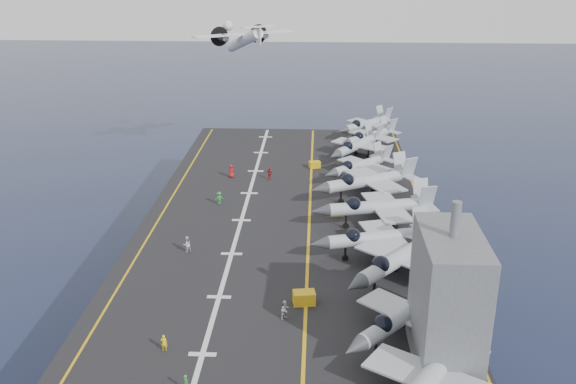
{
  "coord_description": "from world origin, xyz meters",
  "views": [
    {
      "loc": [
        3.85,
        -77.54,
        44.12
      ],
      "look_at": [
        0.0,
        4.0,
        13.0
      ],
      "focal_mm": 40.0,
      "sensor_mm": 36.0,
      "label": 1
    }
  ],
  "objects_px": {
    "island_superstructure": "(449,285)",
    "tow_cart_a": "(304,298)",
    "transport_plane": "(244,40)",
    "fighter_jet_0": "(427,380)"
  },
  "relations": [
    {
      "from": "tow_cart_a",
      "to": "island_superstructure",
      "type": "bearing_deg",
      "value": -36.88
    },
    {
      "from": "fighter_jet_0",
      "to": "island_superstructure",
      "type": "bearing_deg",
      "value": 68.92
    },
    {
      "from": "fighter_jet_0",
      "to": "tow_cart_a",
      "type": "relative_size",
      "value": 7.86
    },
    {
      "from": "tow_cart_a",
      "to": "transport_plane",
      "type": "relative_size",
      "value": 0.09
    },
    {
      "from": "fighter_jet_0",
      "to": "tow_cart_a",
      "type": "xyz_separation_m",
      "value": [
        -9.75,
        15.5,
        -2.06
      ]
    },
    {
      "from": "transport_plane",
      "to": "fighter_jet_0",
      "type": "bearing_deg",
      "value": -75.04
    },
    {
      "from": "fighter_jet_0",
      "to": "tow_cart_a",
      "type": "height_order",
      "value": "fighter_jet_0"
    },
    {
      "from": "island_superstructure",
      "to": "tow_cart_a",
      "type": "xyz_separation_m",
      "value": [
        -12.2,
        9.15,
        -6.83
      ]
    },
    {
      "from": "transport_plane",
      "to": "island_superstructure",
      "type": "bearing_deg",
      "value": -72.37
    },
    {
      "from": "island_superstructure",
      "to": "tow_cart_a",
      "type": "bearing_deg",
      "value": 143.12
    }
  ]
}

